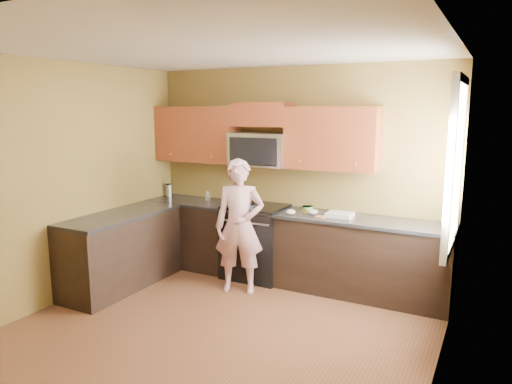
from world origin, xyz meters
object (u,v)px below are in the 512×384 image
Objects in this scene: woman at (240,226)px; butter_tub at (308,212)px; frying_pan at (246,208)px; stove at (256,241)px; microwave at (260,166)px; travel_mug at (169,196)px.

woman is 11.62× the size of butter_tub.
woman reaches higher than frying_pan.
stove is 0.52m from frying_pan.
butter_tub is at bearing 20.74° from woman.
microwave reaches higher than stove.
microwave is 0.47× the size of woman.
woman is at bearing -23.34° from travel_mug.
frying_pan is at bearing -13.59° from travel_mug.
stove is 1.95× the size of frying_pan.
stove is 0.83m from butter_tub.
frying_pan is (-0.09, 0.32, 0.15)m from woman.
stove is 0.98m from microwave.
frying_pan is at bearing 84.29° from woman.
butter_tub is at bearing -2.67° from travel_mug.
travel_mug is (-1.50, 0.15, 0.45)m from stove.
microwave is 1.56× the size of frying_pan.
stove is at bearing -176.32° from butter_tub.
frying_pan is 0.77m from butter_tub.
butter_tub is 2.20m from travel_mug.
woman is 8.67× the size of travel_mug.
stove is 0.59× the size of woman.
frying_pan is 2.64× the size of travel_mug.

